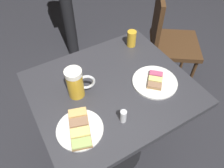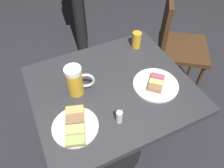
# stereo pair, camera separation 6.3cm
# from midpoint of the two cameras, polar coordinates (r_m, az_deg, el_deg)

# --- Properties ---
(ground_plane) EXTENTS (6.00, 6.00, 0.00)m
(ground_plane) POSITION_cam_midpoint_polar(r_m,az_deg,el_deg) (1.69, 1.11, -16.61)
(ground_plane) COLOR #28282D
(cafe_table) EXTENTS (0.80, 0.69, 0.71)m
(cafe_table) POSITION_cam_midpoint_polar(r_m,az_deg,el_deg) (1.22, 1.49, -5.48)
(cafe_table) COLOR black
(cafe_table) RESTS_ON ground_plane
(plate_near) EXTENTS (0.21, 0.21, 0.03)m
(plate_near) POSITION_cam_midpoint_polar(r_m,az_deg,el_deg) (0.96, -7.90, -11.09)
(plate_near) COLOR white
(plate_near) RESTS_ON cafe_table
(plate_far) EXTENTS (0.23, 0.23, 0.03)m
(plate_far) POSITION_cam_midpoint_polar(r_m,az_deg,el_deg) (1.12, 13.15, -0.11)
(plate_far) COLOR white
(plate_far) RESTS_ON cafe_table
(beer_mug) EXTENTS (0.14, 0.08, 0.16)m
(beer_mug) POSITION_cam_midpoint_polar(r_m,az_deg,el_deg) (1.02, -7.92, 0.82)
(beer_mug) COLOR gold
(beer_mug) RESTS_ON cafe_table
(beer_glass_small) EXTENTS (0.05, 0.05, 0.10)m
(beer_glass_small) POSITION_cam_midpoint_polar(r_m,az_deg,el_deg) (1.32, 7.96, 11.57)
(beer_glass_small) COLOR gold
(beer_glass_small) RESTS_ON cafe_table
(salt_shaker) EXTENTS (0.03, 0.03, 0.07)m
(salt_shaker) POSITION_cam_midpoint_polar(r_m,az_deg,el_deg) (0.95, 3.89, -8.82)
(salt_shaker) COLOR silver
(salt_shaker) RESTS_ON cafe_table
(cafe_chair) EXTENTS (0.53, 0.53, 0.87)m
(cafe_chair) POSITION_cam_midpoint_polar(r_m,az_deg,el_deg) (1.77, 17.64, 10.49)
(cafe_chair) COLOR #472D19
(cafe_chair) RESTS_ON ground_plane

